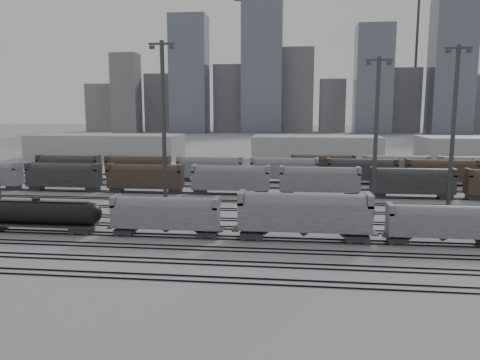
# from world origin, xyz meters

# --- Properties ---
(ground) EXTENTS (900.00, 900.00, 0.00)m
(ground) POSITION_xyz_m (0.00, 0.00, 0.00)
(ground) COLOR #A6A6AB
(ground) RESTS_ON ground
(tracks) EXTENTS (220.00, 71.50, 0.16)m
(tracks) POSITION_xyz_m (0.00, 17.50, 0.08)
(tracks) COLOR black
(tracks) RESTS_ON ground
(tank_car_b) EXTENTS (18.05, 3.01, 4.46)m
(tank_car_b) POSITION_xyz_m (-31.00, 1.00, 2.58)
(tank_car_b) COLOR #232326
(tank_car_b) RESTS_ON ground
(hopper_car_a) EXTENTS (14.04, 2.79, 5.02)m
(hopper_car_a) POSITION_xyz_m (-13.27, 1.00, 3.10)
(hopper_car_a) COLOR #232326
(hopper_car_a) RESTS_ON ground
(hopper_car_b) EXTENTS (16.52, 3.28, 5.91)m
(hopper_car_b) POSITION_xyz_m (4.52, 1.00, 3.65)
(hopper_car_b) COLOR #232326
(hopper_car_b) RESTS_ON ground
(hopper_car_c) EXTENTS (13.45, 2.67, 4.81)m
(hopper_car_c) POSITION_xyz_m (21.33, 1.00, 2.97)
(hopper_car_c) COLOR #232326
(hopper_car_c) RESTS_ON ground
(light_mast_b) EXTENTS (4.40, 0.70, 27.51)m
(light_mast_b) POSITION_xyz_m (-18.59, 19.87, 14.59)
(light_mast_b) COLOR #363739
(light_mast_b) RESTS_ON ground
(light_mast_c) EXTENTS (3.84, 0.61, 24.02)m
(light_mast_c) POSITION_xyz_m (15.29, 15.44, 12.74)
(light_mast_c) COLOR #363739
(light_mast_c) RESTS_ON ground
(light_mast_d) EXTENTS (4.27, 0.68, 26.70)m
(light_mast_d) POSITION_xyz_m (29.17, 24.28, 14.16)
(light_mast_d) COLOR #363739
(light_mast_d) RESTS_ON ground
(bg_string_near) EXTENTS (151.00, 3.00, 5.60)m
(bg_string_near) POSITION_xyz_m (8.00, 32.00, 2.80)
(bg_string_near) COLOR gray
(bg_string_near) RESTS_ON ground
(bg_string_mid) EXTENTS (151.00, 3.00, 5.60)m
(bg_string_mid) POSITION_xyz_m (18.00, 48.00, 2.80)
(bg_string_mid) COLOR #232326
(bg_string_mid) RESTS_ON ground
(bg_string_far) EXTENTS (66.00, 3.00, 5.60)m
(bg_string_far) POSITION_xyz_m (35.50, 56.00, 2.80)
(bg_string_far) COLOR #44342B
(bg_string_far) RESTS_ON ground
(warehouse_left) EXTENTS (50.00, 18.00, 8.00)m
(warehouse_left) POSITION_xyz_m (-60.00, 95.00, 4.00)
(warehouse_left) COLOR #ABABAE
(warehouse_left) RESTS_ON ground
(warehouse_mid) EXTENTS (40.00, 18.00, 8.00)m
(warehouse_mid) POSITION_xyz_m (10.00, 95.00, 4.00)
(warehouse_mid) COLOR #ABABAE
(warehouse_mid) RESTS_ON ground
(warehouse_right) EXTENTS (35.00, 18.00, 8.00)m
(warehouse_right) POSITION_xyz_m (60.00, 95.00, 4.00)
(warehouse_right) COLOR #ABABAE
(warehouse_right) RESTS_ON ground
(skyline) EXTENTS (316.00, 22.40, 95.00)m
(skyline) POSITION_xyz_m (10.84, 280.00, 34.73)
(skyline) COLOR gray
(skyline) RESTS_ON ground
(crane_left) EXTENTS (42.00, 1.80, 100.00)m
(crane_left) POSITION_xyz_m (-28.74, 305.00, 57.39)
(crane_left) COLOR #363739
(crane_left) RESTS_ON ground
(crane_right) EXTENTS (42.00, 1.80, 100.00)m
(crane_right) POSITION_xyz_m (91.26, 305.00, 57.39)
(crane_right) COLOR #363739
(crane_right) RESTS_ON ground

